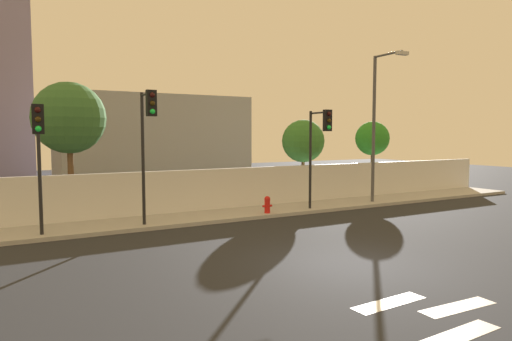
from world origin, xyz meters
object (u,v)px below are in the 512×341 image
Objects in this scene: fire_hydrant at (267,204)px; traffic_light_right at (39,141)px; roadside_tree_leftmost at (69,118)px; roadside_tree_midleft at (303,141)px; traffic_light_center at (320,137)px; street_lamp_curbside at (378,116)px; roadside_tree_midright at (372,139)px; traffic_light_left at (147,129)px.

traffic_light_right is at bearing -175.74° from fire_hydrant.
roadside_tree_leftmost is 11.52m from roadside_tree_midleft.
roadside_tree_leftmost is (1.41, 3.91, 0.86)m from traffic_light_right.
traffic_light_center is 3.67m from fire_hydrant.
street_lamp_curbside reaches higher than roadside_tree_leftmost.
roadside_tree_leftmost is at bearing 70.14° from traffic_light_right.
roadside_tree_midleft reaches higher than roadside_tree_midright.
roadside_tree_leftmost is (-2.10, 3.70, 0.45)m from traffic_light_left.
roadside_tree_leftmost is (-13.63, 3.18, -0.23)m from street_lamp_curbside.
traffic_light_right is at bearing -179.81° from traffic_light_center.
street_lamp_curbside is at bearing 2.79° from traffic_light_right.
traffic_light_right is at bearing -176.64° from traffic_light_left.
roadside_tree_midright is at bearing 49.28° from street_lamp_curbside.
traffic_light_left is 6.71× the size of fire_hydrant.
roadside_tree_leftmost is 1.31× the size of roadside_tree_midleft.
roadside_tree_leftmost is (-7.33, 3.26, 3.59)m from fire_hydrant.
roadside_tree_midleft is (4.15, 3.26, 2.59)m from fire_hydrant.
street_lamp_curbside is at bearing -13.12° from roadside_tree_leftmost.
roadside_tree_leftmost reaches higher than roadside_tree_midright.
roadside_tree_leftmost reaches higher than fire_hydrant.
traffic_light_right is at bearing -167.60° from roadside_tree_midright.
traffic_light_left is 1.14× the size of roadside_tree_midleft.
traffic_light_left is 3.54m from traffic_light_right.
traffic_light_left is 7.50m from traffic_light_center.
roadside_tree_midleft is (11.48, 0.00, -1.00)m from roadside_tree_leftmost.
traffic_light_left is 6.11m from fire_hydrant.
traffic_light_left is 0.87× the size of roadside_tree_leftmost.
traffic_light_center is (7.49, -0.17, -0.32)m from traffic_light_left.
roadside_tree_midleft is at bearing 64.01° from traffic_light_center.
roadside_tree_leftmost is 1.32× the size of roadside_tree_midright.
traffic_light_left is at bearing -60.40° from roadside_tree_leftmost.
fire_hydrant is at bearing 4.26° from traffic_light_right.
street_lamp_curbside is at bearing -130.72° from roadside_tree_midright.
street_lamp_curbside is at bearing 9.78° from traffic_light_center.
roadside_tree_midright is (17.78, 3.91, -0.02)m from traffic_light_right.
roadside_tree_midright is (2.73, 3.18, -1.11)m from street_lamp_curbside.
traffic_light_right is 1.00× the size of roadside_tree_midright.
traffic_light_right is 9.18m from fire_hydrant.
traffic_light_left is at bearing -175.14° from fire_hydrant.
street_lamp_curbside reaches higher than roadside_tree_midleft.
traffic_light_left is at bearing 3.36° from traffic_light_right.
roadside_tree_leftmost is at bearing 180.00° from roadside_tree_midleft.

